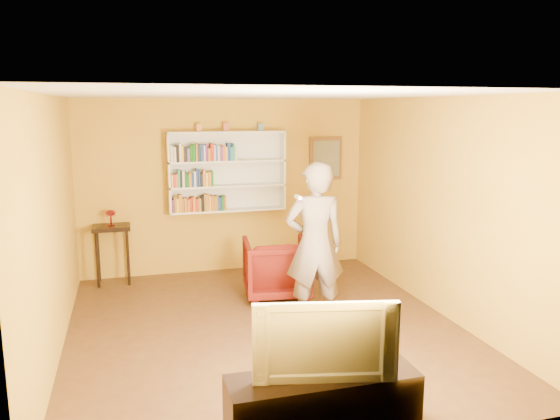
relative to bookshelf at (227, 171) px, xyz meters
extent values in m
cube|color=#462C16|center=(0.00, -2.41, -1.65)|extent=(5.30, 5.80, 0.12)
cube|color=#BB8B22|center=(0.00, 0.11, -0.24)|extent=(5.30, 0.04, 2.70)
cube|color=#BB8B22|center=(0.00, -4.93, -0.24)|extent=(5.30, 0.04, 2.70)
cube|color=#BB8B22|center=(-2.27, -2.41, -0.24)|extent=(0.04, 5.80, 2.70)
cube|color=#BB8B22|center=(2.27, -2.41, -0.24)|extent=(0.04, 5.80, 2.70)
cube|color=white|center=(0.00, -2.41, 1.14)|extent=(5.30, 5.80, 0.06)
cube|color=white|center=(0.00, 0.07, 0.01)|extent=(1.80, 0.03, 1.20)
cube|color=white|center=(-0.89, -0.06, 0.01)|extent=(0.03, 0.28, 1.20)
cube|color=white|center=(0.89, -0.06, 0.01)|extent=(0.03, 0.28, 1.20)
cube|color=white|center=(0.00, -0.06, -0.59)|extent=(1.80, 0.28, 0.03)
cube|color=white|center=(0.00, -0.06, -0.21)|extent=(1.80, 0.28, 0.03)
cube|color=white|center=(0.00, -0.06, 0.17)|extent=(1.80, 0.28, 0.03)
cube|color=white|center=(0.00, -0.06, 0.61)|extent=(1.80, 0.28, 0.03)
cube|color=#6B2A7E|center=(-0.85, -0.10, -0.48)|extent=(0.02, 0.18, 0.19)
cube|color=olive|center=(-0.81, -0.10, -0.46)|extent=(0.03, 0.18, 0.24)
cube|color=gold|center=(-0.78, -0.10, -0.47)|extent=(0.03, 0.19, 0.22)
cube|color=#C56B27|center=(-0.74, -0.12, -0.45)|extent=(0.04, 0.15, 0.27)
cube|color=olive|center=(-0.70, -0.11, -0.48)|extent=(0.03, 0.17, 0.20)
cube|color=#C56B27|center=(-0.66, -0.10, -0.47)|extent=(0.04, 0.18, 0.21)
cube|color=#C56B27|center=(-0.62, -0.12, -0.48)|extent=(0.04, 0.14, 0.19)
cube|color=red|center=(-0.58, -0.12, -0.47)|extent=(0.03, 0.14, 0.21)
cube|color=#C56B27|center=(-0.54, -0.12, -0.47)|extent=(0.04, 0.14, 0.23)
cube|color=red|center=(-0.49, -0.10, -0.48)|extent=(0.03, 0.18, 0.19)
cube|color=olive|center=(-0.45, -0.12, -0.48)|extent=(0.04, 0.15, 0.20)
cube|color=black|center=(-0.40, -0.12, -0.46)|extent=(0.04, 0.14, 0.24)
cube|color=olive|center=(-0.36, -0.11, -0.45)|extent=(0.03, 0.16, 0.26)
cube|color=#C56B27|center=(-0.33, -0.12, -0.45)|extent=(0.03, 0.14, 0.26)
cube|color=gold|center=(-0.29, -0.11, -0.47)|extent=(0.03, 0.17, 0.23)
cube|color=#C56B27|center=(-0.25, -0.11, -0.46)|extent=(0.03, 0.16, 0.23)
cube|color=olive|center=(-0.22, -0.12, -0.47)|extent=(0.03, 0.14, 0.22)
cube|color=olive|center=(-0.18, -0.11, -0.47)|extent=(0.02, 0.16, 0.23)
cube|color=navy|center=(-0.15, -0.12, -0.48)|extent=(0.04, 0.15, 0.21)
cube|color=#16641B|center=(-0.10, -0.11, -0.47)|extent=(0.04, 0.16, 0.22)
cube|color=#C56B27|center=(-0.06, -0.10, -0.47)|extent=(0.03, 0.17, 0.22)
cube|color=gold|center=(-0.85, -0.12, -0.10)|extent=(0.03, 0.15, 0.19)
cube|color=red|center=(-0.81, -0.12, -0.10)|extent=(0.03, 0.14, 0.20)
cube|color=#C56B27|center=(-0.78, -0.10, -0.10)|extent=(0.03, 0.18, 0.20)
cube|color=teal|center=(-0.75, -0.11, -0.07)|extent=(0.03, 0.16, 0.26)
cube|color=black|center=(-0.72, -0.12, -0.09)|extent=(0.03, 0.14, 0.22)
cube|color=beige|center=(-0.68, -0.10, -0.08)|extent=(0.04, 0.18, 0.24)
cube|color=#16641B|center=(-0.65, -0.10, -0.09)|extent=(0.02, 0.18, 0.23)
cube|color=#16641B|center=(-0.62, -0.10, -0.10)|extent=(0.03, 0.18, 0.20)
cube|color=#C56B27|center=(-0.58, -0.11, -0.09)|extent=(0.04, 0.16, 0.21)
cube|color=navy|center=(-0.55, -0.10, -0.10)|extent=(0.03, 0.18, 0.20)
cube|color=beige|center=(-0.51, -0.11, -0.08)|extent=(0.03, 0.17, 0.23)
cube|color=navy|center=(-0.48, -0.10, -0.07)|extent=(0.03, 0.17, 0.27)
cube|color=navy|center=(-0.45, -0.10, -0.07)|extent=(0.03, 0.19, 0.25)
cube|color=black|center=(-0.41, -0.12, -0.10)|extent=(0.03, 0.15, 0.20)
cube|color=#C56B27|center=(-0.37, -0.12, -0.07)|extent=(0.04, 0.14, 0.25)
cube|color=gold|center=(-0.33, -0.11, -0.10)|extent=(0.04, 0.16, 0.21)
cube|color=#C56B27|center=(-0.29, -0.11, -0.09)|extent=(0.04, 0.15, 0.22)
cube|color=#16641B|center=(-0.25, -0.09, -0.08)|extent=(0.03, 0.19, 0.23)
cube|color=beige|center=(-0.84, -0.10, 0.30)|extent=(0.04, 0.18, 0.24)
cube|color=beige|center=(-0.80, -0.11, 0.29)|extent=(0.04, 0.15, 0.22)
cube|color=black|center=(-0.75, -0.10, 0.30)|extent=(0.04, 0.18, 0.24)
cube|color=beige|center=(-0.72, -0.11, 0.31)|extent=(0.03, 0.17, 0.27)
cube|color=gold|center=(-0.69, -0.11, 0.30)|extent=(0.03, 0.16, 0.24)
cube|color=black|center=(-0.64, -0.11, 0.29)|extent=(0.04, 0.17, 0.22)
cube|color=#6B2A7E|center=(-0.60, -0.10, 0.28)|extent=(0.04, 0.17, 0.20)
cube|color=#16641B|center=(-0.56, -0.12, 0.30)|extent=(0.03, 0.14, 0.24)
cube|color=#16641B|center=(-0.52, -0.10, 0.30)|extent=(0.04, 0.18, 0.25)
cube|color=#C56B27|center=(-0.48, -0.10, 0.31)|extent=(0.02, 0.18, 0.26)
cube|color=black|center=(-0.44, -0.12, 0.31)|extent=(0.03, 0.15, 0.25)
cube|color=navy|center=(-0.40, -0.12, 0.30)|extent=(0.04, 0.14, 0.25)
cube|color=beige|center=(-0.36, -0.11, 0.30)|extent=(0.03, 0.17, 0.24)
cube|color=#6B2A7E|center=(-0.33, -0.10, 0.30)|extent=(0.03, 0.19, 0.25)
cube|color=#C56B27|center=(-0.29, -0.10, 0.28)|extent=(0.03, 0.19, 0.19)
cube|color=red|center=(-0.24, -0.10, 0.31)|extent=(0.04, 0.18, 0.26)
cube|color=beige|center=(-0.21, -0.10, 0.30)|extent=(0.02, 0.17, 0.24)
cube|color=navy|center=(-0.18, -0.11, 0.30)|extent=(0.02, 0.16, 0.25)
cube|color=beige|center=(-0.15, -0.12, 0.29)|extent=(0.03, 0.14, 0.23)
cube|color=#6B2A7E|center=(-0.11, -0.11, 0.29)|extent=(0.04, 0.16, 0.22)
cube|color=#C56B27|center=(-0.06, -0.11, 0.30)|extent=(0.04, 0.16, 0.23)
cube|color=gold|center=(-0.03, -0.11, 0.29)|extent=(0.02, 0.15, 0.21)
cube|color=navy|center=(0.01, -0.11, 0.31)|extent=(0.04, 0.15, 0.27)
cube|color=teal|center=(0.05, -0.11, 0.28)|extent=(0.03, 0.17, 0.21)
cube|color=teal|center=(0.08, -0.10, 0.31)|extent=(0.03, 0.17, 0.26)
cube|color=beige|center=(0.12, -0.10, 0.28)|extent=(0.03, 0.17, 0.20)
cube|color=#C47238|center=(-0.42, -0.06, 0.67)|extent=(0.08, 0.08, 0.11)
cube|color=#A35136|center=(-0.01, -0.06, 0.68)|extent=(0.09, 0.09, 0.13)
cube|color=slate|center=(0.53, -0.06, 0.68)|extent=(0.08, 0.08, 0.11)
cube|color=brown|center=(1.65, 0.06, 0.16)|extent=(0.55, 0.04, 0.70)
cube|color=gray|center=(1.65, 0.03, 0.16)|extent=(0.45, 0.02, 0.58)
cylinder|color=black|center=(-1.96, -0.31, -1.19)|extent=(0.04, 0.04, 0.81)
cylinder|color=black|center=(-1.53, -0.31, -1.19)|extent=(0.04, 0.04, 0.81)
cylinder|color=black|center=(-1.96, 0.00, -1.19)|extent=(0.04, 0.04, 0.81)
cylinder|color=black|center=(-1.53, 0.00, -1.19)|extent=(0.04, 0.04, 0.81)
cube|color=black|center=(-1.75, -0.16, -0.75)|extent=(0.53, 0.41, 0.06)
cylinder|color=maroon|center=(-1.75, -0.16, -0.71)|extent=(0.10, 0.10, 0.02)
cylinder|color=maroon|center=(-1.75, -0.16, -0.64)|extent=(0.03, 0.03, 0.13)
ellipsoid|color=maroon|center=(-1.75, -0.16, -0.53)|extent=(0.14, 0.14, 0.09)
cylinder|color=beige|center=(-1.68, -0.16, -0.54)|extent=(0.01, 0.01, 0.10)
cylinder|color=beige|center=(-1.70, -0.11, -0.54)|extent=(0.01, 0.01, 0.10)
cylinder|color=beige|center=(-1.75, -0.09, -0.54)|extent=(0.01, 0.01, 0.10)
cylinder|color=beige|center=(-1.79, -0.11, -0.54)|extent=(0.01, 0.01, 0.10)
cylinder|color=beige|center=(-1.81, -0.16, -0.54)|extent=(0.01, 0.01, 0.10)
cylinder|color=beige|center=(-1.79, -0.21, -0.54)|extent=(0.01, 0.01, 0.10)
cylinder|color=beige|center=(-1.75, -0.23, -0.54)|extent=(0.01, 0.01, 0.10)
cylinder|color=beige|center=(-1.70, -0.21, -0.54)|extent=(0.01, 0.01, 0.10)
imported|color=#490605|center=(0.42, -1.38, -1.19)|extent=(0.97, 0.99, 0.81)
imported|color=#68594C|center=(0.60, -2.43, -0.62)|extent=(0.75, 0.54, 1.95)
cube|color=white|center=(0.28, -2.79, 0.02)|extent=(0.04, 0.15, 0.04)
cube|color=black|center=(-0.11, -4.66, -1.33)|extent=(1.50, 0.45, 0.53)
imported|color=black|center=(-0.11, -4.66, -0.75)|extent=(1.10, 0.37, 0.63)
camera|label=1|loc=(-1.48, -8.31, 0.96)|focal=35.00mm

